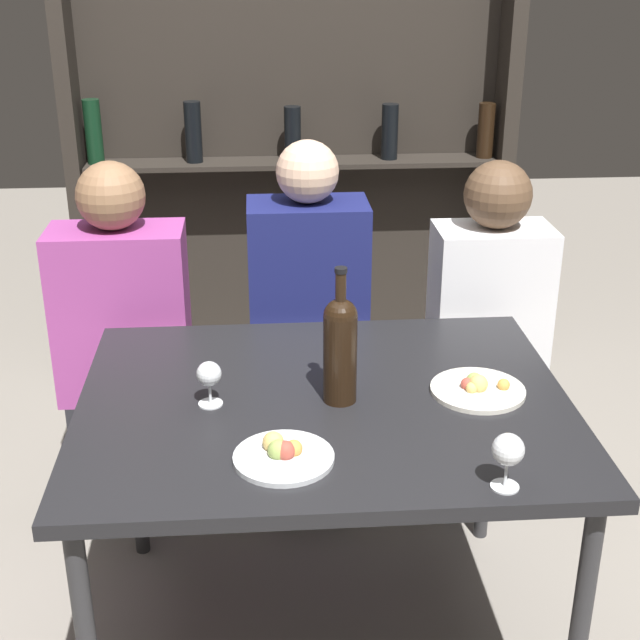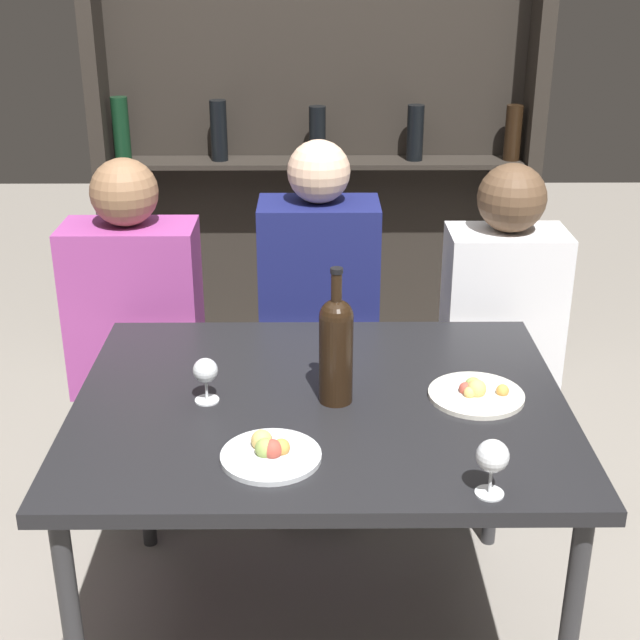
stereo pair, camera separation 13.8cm
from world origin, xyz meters
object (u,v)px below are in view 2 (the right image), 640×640
Objects in this scene: wine_glass_1 at (492,458)px; seated_person_left at (139,354)px; seated_person_center at (318,346)px; food_plate_0 at (270,452)px; seated_person_right at (498,354)px; food_plate_1 at (476,393)px; wine_glass_0 at (206,372)px; wine_bottle at (336,346)px.

wine_glass_1 is 1.43m from seated_person_left.
food_plate_0 is at bearing -96.83° from seated_person_center.
seated_person_right is at bearing 53.02° from food_plate_0.
wine_glass_1 is at bearing -95.89° from food_plate_1.
wine_glass_0 is 0.48× the size of food_plate_1.
seated_person_left is at bearing 146.38° from food_plate_1.
wine_glass_0 is at bearing 122.51° from food_plate_0.
seated_person_left is 0.58m from seated_person_center.
wine_bottle is at bearing 60.32° from food_plate_0.
wine_bottle is at bearing -177.83° from food_plate_1.
wine_glass_0 is at bearing -179.92° from wine_bottle.
wine_glass_1 is at bearing -71.99° from seated_person_center.
wine_bottle reaches higher than wine_glass_0.
wine_bottle reaches higher than food_plate_1.
food_plate_1 is at bearing 84.11° from wine_glass_1.
wine_glass_1 is at bearing -48.96° from seated_person_left.
seated_person_center reaches higher than wine_glass_0.
wine_bottle is 1.56× the size of food_plate_0.
seated_person_right is at bearing 50.43° from wine_bottle.
food_plate_1 is 0.19× the size of seated_person_center.
seated_person_left is 1.16m from seated_person_right.
wine_glass_0 is 0.51× the size of food_plate_0.
wine_glass_1 is (0.30, -0.40, -0.06)m from wine_bottle.
wine_glass_0 is 0.74m from wine_glass_1.
wine_glass_1 is (0.62, -0.40, 0.01)m from wine_glass_0.
seated_person_left is at bearing 114.68° from wine_glass_0.
seated_person_right is (1.16, -0.00, -0.00)m from seated_person_left.
wine_bottle reaches higher than wine_glass_1.
seated_person_right is (0.19, 0.64, -0.20)m from food_plate_1.
wine_bottle is 0.37m from food_plate_1.
seated_person_center is at bearing 67.13° from wine_glass_0.
wine_bottle is at bearing 0.08° from wine_glass_0.
seated_person_right reaches higher than food_plate_0.
seated_person_left is (-0.62, 0.65, -0.33)m from wine_bottle.
wine_glass_1 reaches higher than food_plate_1.
seated_person_left reaches higher than wine_bottle.
wine_glass_1 is at bearing -33.03° from wine_glass_0.
wine_bottle is at bearing -46.70° from seated_person_left.
food_plate_0 is at bearing -119.68° from wine_bottle.
seated_person_center reaches higher than seated_person_right.
wine_glass_0 is 1.11m from seated_person_right.
wine_glass_1 is 0.48m from food_plate_0.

